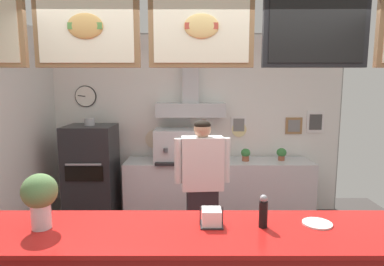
# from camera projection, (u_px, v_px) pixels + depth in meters

# --- Properties ---
(back_wall_assembly) EXTENTS (4.43, 2.81, 2.74)m
(back_wall_assembly) POSITION_uv_depth(u_px,v_px,m) (195.00, 119.00, 4.92)
(back_wall_assembly) COLOR gray
(back_wall_assembly) RESTS_ON ground_plane
(back_prep_counter) EXTENTS (2.71, 0.58, 0.89)m
(back_prep_counter) POSITION_uv_depth(u_px,v_px,m) (218.00, 190.00, 4.89)
(back_prep_counter) COLOR silver
(back_prep_counter) RESTS_ON ground_plane
(pizza_oven) EXTENTS (0.66, 0.68, 1.52)m
(pizza_oven) POSITION_uv_depth(u_px,v_px,m) (91.00, 175.00, 4.67)
(pizza_oven) COLOR #232326
(pizza_oven) RESTS_ON ground_plane
(shop_worker) EXTENTS (0.60, 0.26, 1.61)m
(shop_worker) POSITION_uv_depth(u_px,v_px,m) (202.00, 190.00, 3.56)
(shop_worker) COLOR #232328
(shop_worker) RESTS_ON ground_plane
(espresso_machine) EXTENTS (0.58, 0.55, 0.47)m
(espresso_machine) POSITION_uv_depth(u_px,v_px,m) (174.00, 146.00, 4.76)
(espresso_machine) COLOR silver
(espresso_machine) RESTS_ON back_prep_counter
(potted_rosemary) EXTENTS (0.14, 0.14, 0.18)m
(potted_rosemary) POSITION_uv_depth(u_px,v_px,m) (281.00, 153.00, 4.83)
(potted_rosemary) COLOR #9E563D
(potted_rosemary) RESTS_ON back_prep_counter
(potted_oregano) EXTENTS (0.14, 0.14, 0.18)m
(potted_oregano) POSITION_uv_depth(u_px,v_px,m) (245.00, 154.00, 4.79)
(potted_oregano) COLOR #9E563D
(potted_oregano) RESTS_ON back_prep_counter
(potted_sage) EXTENTS (0.21, 0.21, 0.25)m
(potted_sage) POSITION_uv_depth(u_px,v_px,m) (210.00, 151.00, 4.81)
(potted_sage) COLOR #9E563D
(potted_sage) RESTS_ON back_prep_counter
(napkin_holder) EXTENTS (0.16, 0.16, 0.14)m
(napkin_holder) POSITION_uv_depth(u_px,v_px,m) (211.00, 218.00, 2.29)
(napkin_holder) COLOR #262628
(napkin_holder) RESTS_ON service_counter
(condiment_plate) EXTENTS (0.20, 0.20, 0.01)m
(condiment_plate) POSITION_uv_depth(u_px,v_px,m) (317.00, 223.00, 2.32)
(condiment_plate) COLOR white
(condiment_plate) RESTS_ON service_counter
(basil_vase) EXTENTS (0.24, 0.24, 0.38)m
(basil_vase) POSITION_uv_depth(u_px,v_px,m) (39.00, 197.00, 2.22)
(basil_vase) COLOR silver
(basil_vase) RESTS_ON service_counter
(pepper_grinder) EXTENTS (0.06, 0.06, 0.23)m
(pepper_grinder) POSITION_uv_depth(u_px,v_px,m) (263.00, 211.00, 2.26)
(pepper_grinder) COLOR black
(pepper_grinder) RESTS_ON service_counter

